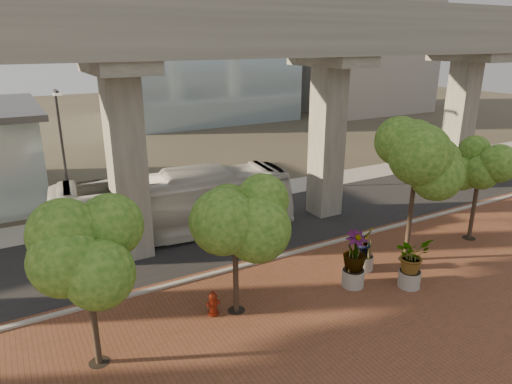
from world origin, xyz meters
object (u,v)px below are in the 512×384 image
parked_car (451,165)px  fire_hydrant (213,303)px  transit_bus (176,206)px  planter_front (412,257)px

parked_car → fire_hydrant: size_ratio=4.66×
transit_bus → planter_front: bearing=-139.4°
transit_bus → fire_hydrant: size_ratio=12.67×
transit_bus → fire_hydrant: bearing=176.3°
transit_bus → planter_front: 12.43m
parked_car → fire_hydrant: (-25.17, -8.95, -0.23)m
parked_car → fire_hydrant: bearing=120.1°
planter_front → parked_car: bearing=33.8°
transit_bus → fire_hydrant: transit_bus is taller
parked_car → planter_front: bearing=134.4°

